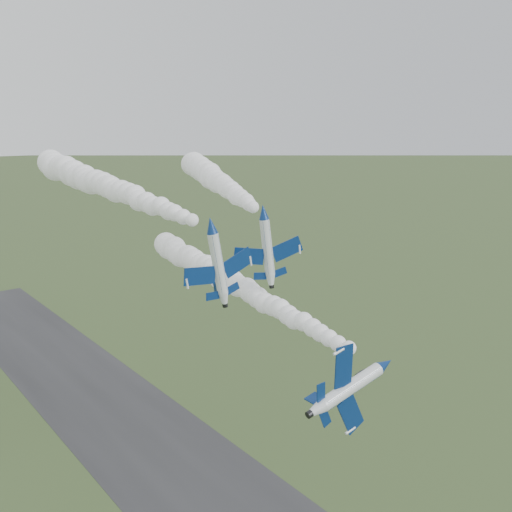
# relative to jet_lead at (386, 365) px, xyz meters

# --- Properties ---
(runway) EXTENTS (24.00, 260.00, 0.04)m
(runway) POSITION_rel_jet_lead_xyz_m (-6.30, 34.54, -30.08)
(runway) COLOR #2A2A2C
(runway) RESTS_ON ground
(jet_lead) EXTENTS (3.97, 12.97, 10.48)m
(jet_lead) POSITION_rel_jet_lead_xyz_m (0.00, 0.00, 0.00)
(jet_lead) COLOR white
(smoke_trail_jet_lead) EXTENTS (6.58, 55.13, 4.50)m
(smoke_trail_jet_lead) POSITION_rel_jet_lead_xyz_m (1.90, 30.97, 2.04)
(smoke_trail_jet_lead) COLOR white
(jet_pair_left) EXTENTS (10.37, 12.55, 3.41)m
(jet_pair_left) POSITION_rel_jet_lead_xyz_m (-8.78, 21.66, 13.95)
(jet_pair_left) COLOR white
(smoke_trail_jet_pair_left) EXTENTS (11.24, 67.78, 5.72)m
(smoke_trail_jet_pair_left) POSITION_rel_jet_lead_xyz_m (-6.97, 58.11, 15.79)
(smoke_trail_jet_pair_left) COLOR white
(jet_pair_right) EXTENTS (10.20, 11.80, 3.07)m
(jet_pair_right) POSITION_rel_jet_lead_xyz_m (0.80, 22.92, 14.57)
(jet_pair_right) COLOR white
(smoke_trail_jet_pair_right) EXTENTS (25.99, 55.91, 5.47)m
(smoke_trail_jet_pair_right) POSITION_rel_jet_lead_xyz_m (13.01, 52.10, 15.94)
(smoke_trail_jet_pair_right) COLOR white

